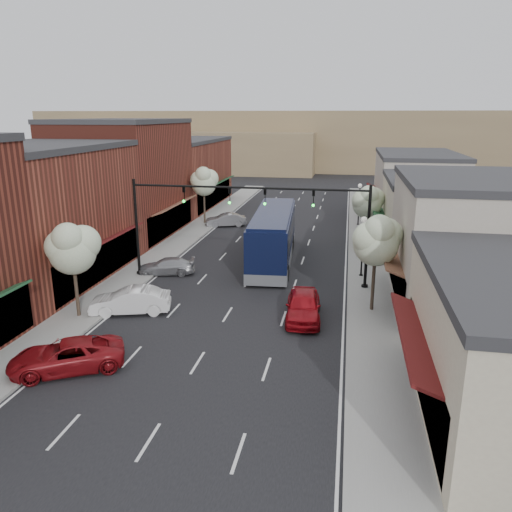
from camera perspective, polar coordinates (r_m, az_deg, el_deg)
The scene contains 27 objects.
ground at distance 27.64m, azimuth -4.26°, elevation -8.25°, with size 160.00×160.00×0.00m, color black.
sidewalk_left at distance 46.77m, azimuth -8.53°, elevation 1.83°, with size 2.80×73.00×0.15m, color gray.
sidewalk_right at distance 44.35m, azimuth 12.48°, elevation 0.85°, with size 2.80×73.00×0.15m, color gray.
curb_left at distance 46.34m, azimuth -6.89°, elevation 1.76°, with size 0.25×73.00×0.17m, color gray.
curb_right at distance 44.31m, azimuth 10.68°, elevation 0.94°, with size 0.25×73.00×0.17m, color gray.
bldg_left_midnear at distance 37.40m, azimuth -23.61°, elevation 4.34°, with size 10.14×14.10×9.40m.
bldg_left_midfar at distance 49.36m, azimuth -14.72°, elevation 8.52°, with size 10.14×14.10×10.90m.
bldg_left_far at distance 64.24m, azimuth -8.60°, elevation 9.33°, with size 10.14×18.10×8.40m.
bldg_right_midnear at distance 32.06m, azimuth 23.04°, elevation 1.29°, with size 9.14×12.10×7.90m.
bldg_right_midfar at distance 43.72m, azimuth 19.71°, elevation 4.24°, with size 9.14×12.10×6.40m.
bldg_right_far at distance 57.33m, azimuth 17.68°, elevation 7.49°, with size 9.14×16.10×7.40m.
hill_far at distance 114.68m, azimuth 7.36°, elevation 13.10°, with size 120.00×30.00×12.00m, color #7A6647.
hill_near at distance 107.37m, azimuth -6.81°, elevation 11.87°, with size 50.00×20.00×8.00m, color #7A6647.
signal_mast_right at distance 33.06m, azimuth 8.63°, elevation 4.07°, with size 8.22×0.46×7.00m.
signal_mast_left at distance 35.22m, azimuth -10.02°, elevation 4.73°, with size 8.22×0.46×7.00m.
tree_right_near at distance 29.18m, azimuth 13.67°, elevation 1.88°, with size 2.85×2.65×5.95m.
tree_right_far at distance 44.94m, azimuth 12.66°, elevation 6.15°, with size 2.85×2.65×5.43m.
tree_left_near at distance 29.33m, azimuth -20.27°, elevation 0.95°, with size 2.85×2.65×5.69m.
tree_left_far at distance 52.87m, azimuth -5.97°, elevation 8.53°, with size 2.85×2.65×6.13m.
lamp_post_near at distance 35.86m, azimuth 12.15°, elevation 2.17°, with size 0.44×0.44×4.44m.
lamp_post_far at distance 53.03m, azimuth 11.74°, elevation 6.56°, with size 0.44×0.44×4.44m.
coach_bus at distance 39.19m, azimuth 1.98°, elevation 2.32°, with size 3.83×13.46×4.06m.
red_hatchback at distance 28.58m, azimuth 5.42°, elevation -5.67°, with size 1.94×4.82×1.64m, color maroon.
parked_car_a at distance 24.67m, azimuth -20.82°, elevation -10.61°, with size 2.35×5.09×1.41m, color maroon.
parked_car_b at distance 30.24m, azimuth -14.15°, elevation -4.98°, with size 1.61×4.63×1.52m, color white.
parked_car_c at distance 37.01m, azimuth -10.20°, elevation -1.16°, with size 1.68×4.12×1.20m, color #9B9CA1.
parked_car_e at distance 52.24m, azimuth -3.47°, elevation 4.14°, with size 1.45×4.15×1.37m, color #949599.
Camera 1 is at (6.57, -24.37, 11.27)m, focal length 35.00 mm.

